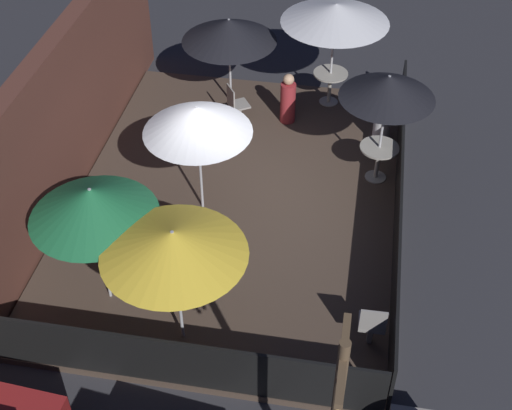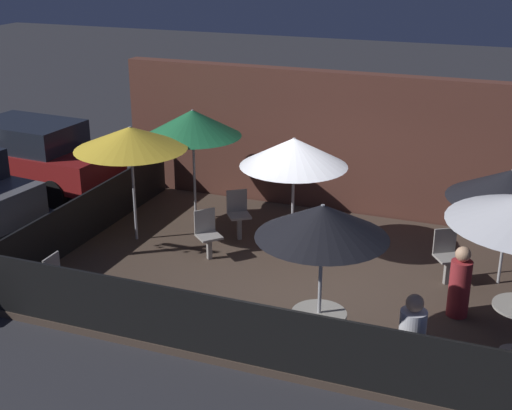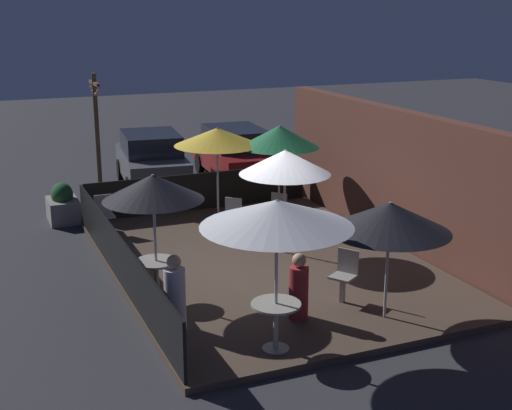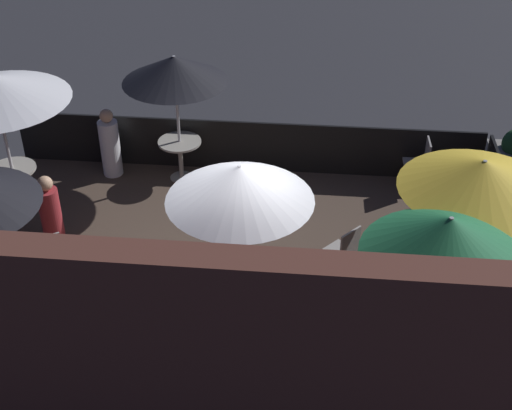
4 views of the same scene
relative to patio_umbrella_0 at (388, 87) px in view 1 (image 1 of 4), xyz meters
name	(u,v)px [view 1 (image 1 of 4)]	position (x,y,z in m)	size (l,w,h in m)	color
ground_plane	(237,204)	(-1.11, 2.58, -2.20)	(60.00, 60.00, 0.00)	#2D2D33
patio_deck	(237,201)	(-1.11, 2.58, -2.14)	(8.50, 6.09, 0.12)	#47382D
building_wall	(61,121)	(-1.11, 5.85, -0.67)	(10.10, 0.36, 3.05)	brown
fence_front	(399,198)	(-1.11, -0.42, -1.60)	(8.30, 0.05, 0.95)	black
fence_side_left	(180,364)	(-5.32, 2.58, -1.60)	(0.05, 5.89, 0.95)	black
patio_umbrella_0	(388,87)	(0.00, 0.00, 0.00)	(1.75, 1.75, 2.31)	#B2B2B7
patio_umbrella_1	(335,13)	(2.54, 1.17, 0.09)	(2.28, 2.28, 2.37)	#B2B2B7
patio_umbrella_2	(229,30)	(2.19, 3.35, -0.31)	(2.03, 2.03, 2.02)	#B2B2B7
patio_umbrella_3	(92,203)	(-3.87, 4.16, -0.05)	(1.94, 1.94, 2.30)	#B2B2B7
patio_umbrella_4	(197,120)	(-1.43, 3.17, -0.11)	(1.91, 1.91, 2.22)	#B2B2B7
patio_umbrella_5	(173,243)	(-4.46, 2.77, -0.06)	(2.10, 2.10, 2.24)	#B2B2B7
dining_table_0	(379,154)	(0.00, 0.00, -1.49)	(0.75, 0.75, 0.75)	#9E998E
dining_table_1	(330,79)	(2.54, 1.17, -1.49)	(0.76, 0.76, 0.76)	#9E998E
patio_chair_0	(164,227)	(-2.65, 3.54, -1.55)	(0.56, 0.56, 0.95)	gray
patio_chair_1	(372,324)	(-4.14, -0.09, -1.58)	(0.41, 0.41, 0.92)	gray
patio_chair_2	(220,243)	(-2.83, 2.51, -1.59)	(0.56, 0.56, 0.90)	gray
patio_chair_3	(236,104)	(1.33, 3.06, -1.56)	(0.55, 0.55, 0.94)	gray
patron_0	(383,118)	(1.26, -0.03, -1.50)	(0.47, 0.47, 1.27)	silver
patron_1	(288,100)	(1.65, 1.99, -1.55)	(0.44, 0.44, 1.15)	maroon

